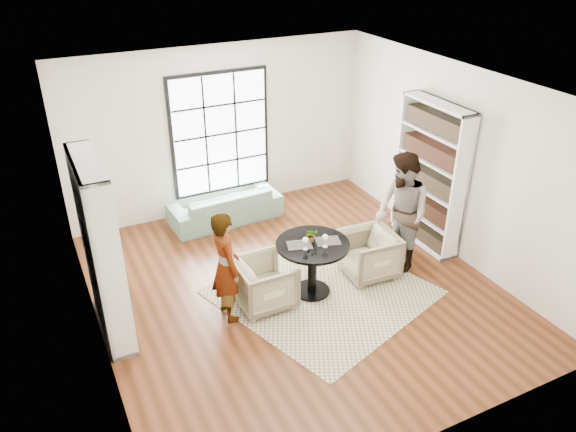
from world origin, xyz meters
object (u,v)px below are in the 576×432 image
pedestal_table (312,257)px  armchair_left (265,283)px  wine_glass_left (305,241)px  flower_centerpiece (311,235)px  armchair_right (368,254)px  person_right (402,213)px  person_left (226,266)px  sofa (225,206)px  wine_glass_right (325,238)px

pedestal_table → armchair_left: pedestal_table is taller
wine_glass_left → flower_centerpiece: flower_centerpiece is taller
armchair_right → person_right: bearing=93.8°
person_right → flower_centerpiece: (-1.53, 0.03, -0.00)m
armchair_left → armchair_right: bearing=-90.8°
armchair_right → flower_centerpiece: (-0.98, 0.03, 0.57)m
pedestal_table → person_left: person_left is taller
flower_centerpiece → pedestal_table: bearing=-98.2°
armchair_left → wine_glass_left: (0.56, -0.14, 0.61)m
pedestal_table → wine_glass_left: bearing=-150.7°
pedestal_table → wine_glass_left: 0.41m
armchair_right → person_left: (-2.26, 0.01, 0.43)m
person_left → pedestal_table: bearing=-93.5°
armchair_right → wine_glass_left: (-1.15, -0.12, 0.61)m
sofa → armchair_right: bearing=113.7°
person_left → armchair_right: bearing=-91.9°
sofa → flower_centerpiece: (0.35, -2.56, 0.64)m
sofa → flower_centerpiece: bearing=94.4°
wine_glass_left → wine_glass_right: size_ratio=0.96×
armchair_left → flower_centerpiece: (0.73, 0.02, 0.57)m
person_right → flower_centerpiece: bearing=-88.0°
armchair_right → wine_glass_left: 1.31m
armchair_left → wine_glass_right: size_ratio=3.96×
sofa → person_right: person_right is taller
person_right → wine_glass_right: size_ratio=9.49×
sofa → wine_glass_left: 2.81m
sofa → wine_glass_left: bearing=90.2°
armchair_left → flower_centerpiece: size_ratio=3.92×
flower_centerpiece → wine_glass_right: bearing=-65.8°
person_left → flower_centerpiece: bearing=-90.6°
pedestal_table → armchair_left: 0.77m
person_left → flower_centerpiece: size_ratio=7.95×
wine_glass_left → pedestal_table: bearing=29.3°
person_right → armchair_right: bearing=-86.7°
wine_glass_right → person_right: bearing=7.5°
sofa → person_left: 2.79m
person_left → wine_glass_right: (1.38, -0.20, 0.18)m
armchair_right → person_right: size_ratio=0.42×
person_right → wine_glass_left: bearing=-82.5°
sofa → person_right: size_ratio=1.06×
flower_centerpiece → person_left: bearing=-179.0°
person_right → flower_centerpiece: person_right is taller
person_left → flower_centerpiece: person_left is taller
wine_glass_right → flower_centerpiece: size_ratio=0.99×
armchair_left → person_right: size_ratio=0.42×
wine_glass_right → flower_centerpiece: (-0.10, 0.22, -0.04)m
wine_glass_right → armchair_right: bearing=12.0°
sofa → person_right: (1.87, -2.59, 0.64)m
sofa → person_left: person_left is taller
armchair_left → armchair_right: size_ratio=0.99×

